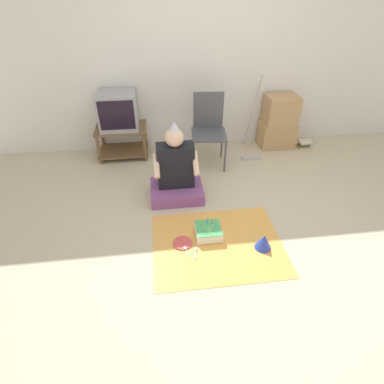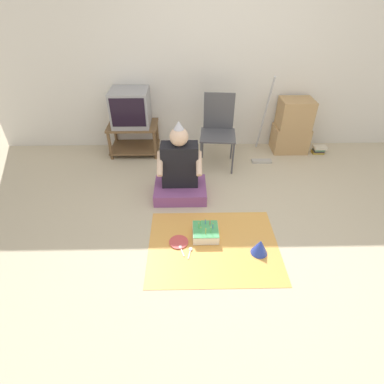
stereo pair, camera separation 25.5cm
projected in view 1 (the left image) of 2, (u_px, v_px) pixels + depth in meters
ground_plane at (233, 227)px, 3.14m from camera, size 16.00×16.00×0.00m
wall_back at (206, 55)px, 3.96m from camera, size 6.40×0.06×2.55m
tv_stand at (122, 139)px, 4.23m from camera, size 0.69×0.46×0.44m
tv at (118, 110)px, 3.98m from camera, size 0.51×0.45×0.48m
folding_chair at (209, 125)px, 3.94m from camera, size 0.49×0.48×0.94m
cardboard_box_stack at (278, 123)px, 4.41m from camera, size 0.50×0.35×0.77m
dust_mop at (252, 133)px, 4.19m from camera, size 0.28×0.47×1.17m
book_pile at (304, 144)px, 4.55m from camera, size 0.20×0.13×0.11m
person_seated at (176, 174)px, 3.43m from camera, size 0.60×0.48×0.92m
party_cloth at (217, 244)px, 2.95m from camera, size 1.27×1.00×0.01m
birthday_cake at (208, 231)px, 3.01m from camera, size 0.26×0.26×0.17m
party_hat_blue at (264, 241)px, 2.86m from camera, size 0.16×0.16×0.16m
paper_plate at (183, 243)px, 2.95m from camera, size 0.19×0.19×0.01m
plastic_spoon_near at (186, 249)px, 2.88m from camera, size 0.06×0.14×0.01m
plastic_spoon_far at (196, 250)px, 2.87m from camera, size 0.05×0.14×0.01m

